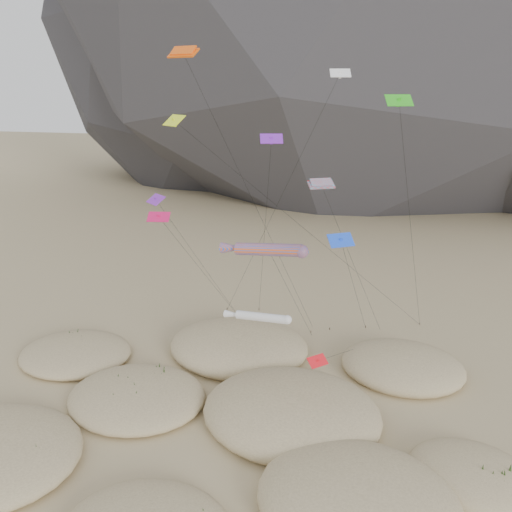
% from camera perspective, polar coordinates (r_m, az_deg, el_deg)
% --- Properties ---
extents(ground, '(500.00, 500.00, 0.00)m').
position_cam_1_polar(ground, '(40.73, -2.49, -22.21)').
color(ground, '#CCB789').
rests_on(ground, ground).
extents(dunes, '(47.47, 34.94, 3.87)m').
position_cam_1_polar(dunes, '(44.39, -2.81, -17.09)').
color(dunes, '#CCB789').
rests_on(dunes, ground).
extents(dune_grass, '(42.52, 29.21, 1.50)m').
position_cam_1_polar(dune_grass, '(43.11, -2.58, -18.11)').
color(dune_grass, black).
rests_on(dune_grass, ground).
extents(kite_stakes, '(23.46, 7.25, 0.30)m').
position_cam_1_polar(kite_stakes, '(59.92, 6.43, -7.68)').
color(kite_stakes, '#3F2D1E').
rests_on(kite_stakes, ground).
extents(rainbow_tube_kite, '(8.47, 10.57, 13.85)m').
position_cam_1_polar(rainbow_tube_kite, '(44.62, 1.08, 0.74)').
color(rainbow_tube_kite, orange).
rests_on(rainbow_tube_kite, ground).
extents(white_tube_kite, '(5.86, 19.86, 9.59)m').
position_cam_1_polar(white_tube_kite, '(40.79, 0.32, -6.97)').
color(white_tube_kite, silver).
rests_on(white_tube_kite, ground).
extents(orange_parafoil, '(12.10, 11.28, 30.00)m').
position_cam_1_polar(orange_parafoil, '(45.76, -8.07, 21.61)').
color(orange_parafoil, '#EC520C').
rests_on(orange_parafoil, ground).
extents(multi_parafoil, '(7.54, 12.33, 19.26)m').
position_cam_1_polar(multi_parafoil, '(43.79, 7.58, 7.92)').
color(multi_parafoil, '#FF1A24').
rests_on(multi_parafoil, ground).
extents(delta_kites, '(27.06, 22.70, 28.12)m').
position_cam_1_polar(delta_kites, '(43.12, 0.99, 8.35)').
color(delta_kites, purple).
rests_on(delta_kites, ground).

